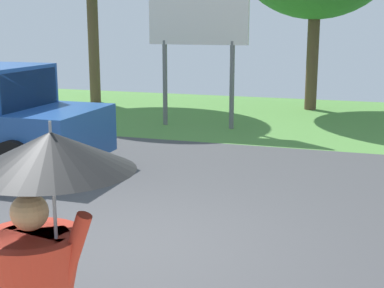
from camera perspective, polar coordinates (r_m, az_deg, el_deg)
ground_plane at (r=9.41m, az=1.56°, el=-4.26°), size 40.00×22.00×0.20m
roadside_billboard at (r=14.18m, az=0.62°, el=12.00°), size 2.60×0.12×3.50m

